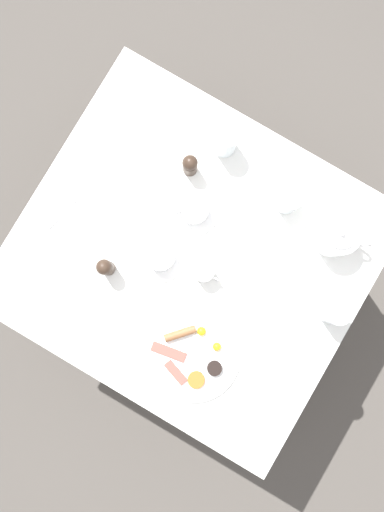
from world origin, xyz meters
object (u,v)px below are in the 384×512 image
at_px(breakfast_plate, 194,353).
at_px(water_glass_short, 289,200).
at_px(teapot_near, 337,236).
at_px(teacup_with_saucer_left, 161,257).
at_px(salt_grinder, 105,268).
at_px(fork_by_plate, 65,210).
at_px(wine_glass_spare, 334,312).
at_px(pepper_grinder, 190,165).
at_px(creamer_jug, 204,272).
at_px(knife_by_plate, 80,322).
at_px(water_glass_tall, 225,141).
at_px(teacup_with_saucer_right, 194,211).

distance_m(breakfast_plate, water_glass_short, 0.56).
height_order(teapot_near, teacup_with_saucer_left, teapot_near).
bearing_deg(salt_grinder, fork_by_plate, 157.03).
relative_size(wine_glass_spare, fork_by_plate, 0.69).
relative_size(pepper_grinder, salt_grinder, 1.00).
height_order(creamer_jug, knife_by_plate, creamer_jug).
xyz_separation_m(water_glass_tall, fork_by_plate, (-0.33, -0.43, -0.06)).
bearing_deg(water_glass_short, creamer_jug, -109.00).
relative_size(teapot_near, water_glass_short, 2.11).
bearing_deg(water_glass_short, salt_grinder, -129.14).
bearing_deg(pepper_grinder, teacup_with_saucer_left, -77.33).
xyz_separation_m(water_glass_short, creamer_jug, (-0.11, -0.32, -0.02)).
bearing_deg(knife_by_plate, water_glass_tall, 81.33).
height_order(breakfast_plate, fork_by_plate, breakfast_plate).
bearing_deg(pepper_grinder, fork_by_plate, -131.39).
height_order(teacup_with_saucer_left, knife_by_plate, teacup_with_saucer_left).
relative_size(teacup_with_saucer_left, creamer_jug, 1.73).
relative_size(water_glass_tall, water_glass_short, 1.15).
bearing_deg(breakfast_plate, fork_by_plate, 162.54).
distance_m(teapot_near, salt_grinder, 0.71).
xyz_separation_m(breakfast_plate, teacup_with_saucer_left, (-0.24, 0.20, 0.02)).
distance_m(water_glass_tall, fork_by_plate, 0.55).
distance_m(breakfast_plate, wine_glass_spare, 0.44).
xyz_separation_m(water_glass_short, pepper_grinder, (-0.32, -0.06, 0.00)).
bearing_deg(breakfast_plate, teacup_with_saucer_left, 139.46).
height_order(water_glass_tall, fork_by_plate, water_glass_tall).
distance_m(teapot_near, pepper_grinder, 0.50).
height_order(salt_grinder, fork_by_plate, salt_grinder).
height_order(teacup_with_saucer_right, water_glass_tall, water_glass_tall).
distance_m(breakfast_plate, pepper_grinder, 0.58).
height_order(water_glass_tall, water_glass_short, water_glass_tall).
xyz_separation_m(teacup_with_saucer_left, knife_by_plate, (-0.12, -0.30, -0.02)).
distance_m(creamer_jug, salt_grinder, 0.30).
distance_m(teacup_with_saucer_left, fork_by_plate, 0.34).
xyz_separation_m(teapot_near, salt_grinder, (-0.56, -0.44, -0.00)).
height_order(wine_glass_spare, salt_grinder, wine_glass_spare).
relative_size(creamer_jug, knife_by_plate, 0.44).
height_order(teacup_with_saucer_right, wine_glass_spare, wine_glass_spare).
height_order(teacup_with_saucer_left, fork_by_plate, teacup_with_saucer_left).
distance_m(teapot_near, water_glass_tall, 0.45).
relative_size(teacup_with_saucer_right, water_glass_short, 1.49).
height_order(teapot_near, fork_by_plate, teapot_near).
xyz_separation_m(water_glass_tall, creamer_jug, (0.15, -0.38, -0.03)).
xyz_separation_m(teacup_with_saucer_right, fork_by_plate, (-0.36, -0.20, -0.02)).
relative_size(water_glass_short, knife_by_plate, 0.51).
relative_size(salt_grinder, fork_by_plate, 0.63).
xyz_separation_m(creamer_jug, pepper_grinder, (-0.20, 0.26, 0.02)).
bearing_deg(water_glass_short, teacup_with_saucer_left, -125.52).
distance_m(water_glass_short, salt_grinder, 0.60).
bearing_deg(breakfast_plate, water_glass_short, 88.69).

